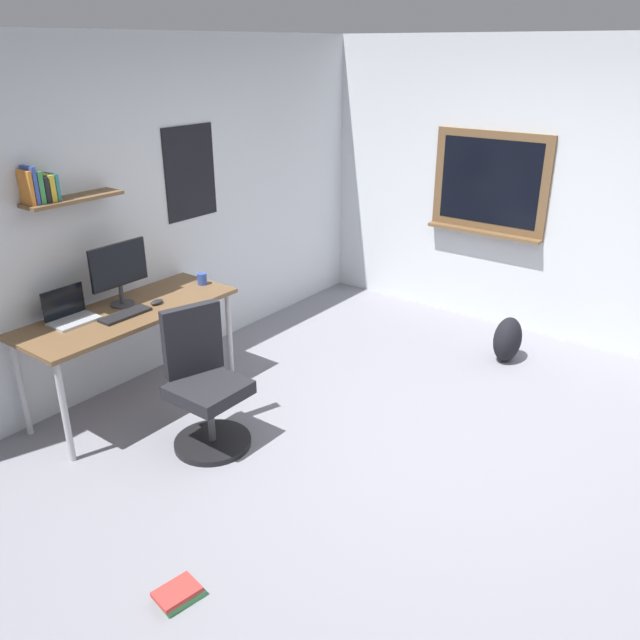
{
  "coord_description": "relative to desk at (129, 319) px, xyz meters",
  "views": [
    {
      "loc": [
        -3.24,
        -1.62,
        2.5
      ],
      "look_at": [
        -0.18,
        0.72,
        0.85
      ],
      "focal_mm": 36.14,
      "sensor_mm": 36.0,
      "label": 1
    }
  ],
  "objects": [
    {
      "name": "ground_plane",
      "position": [
        0.7,
        -2.05,
        -0.68
      ],
      "size": [
        5.2,
        5.2,
        0.0
      ],
      "primitive_type": "plane",
      "color": "gray",
      "rests_on": "ground"
    },
    {
      "name": "wall_back",
      "position": [
        0.69,
        0.39,
        0.62
      ],
      "size": [
        5.0,
        0.3,
        2.6
      ],
      "color": "silver",
      "rests_on": "ground"
    },
    {
      "name": "wall_right",
      "position": [
        3.14,
        -2.03,
        0.62
      ],
      "size": [
        0.22,
        5.0,
        2.6
      ],
      "color": "silver",
      "rests_on": "ground"
    },
    {
      "name": "desk",
      "position": [
        0.0,
        0.0,
        0.0
      ],
      "size": [
        1.59,
        0.63,
        0.76
      ],
      "color": "brown",
      "rests_on": "ground"
    },
    {
      "name": "office_chair",
      "position": [
        -0.04,
        -0.8,
        -0.28
      ],
      "size": [
        0.52,
        0.54,
        0.95
      ],
      "color": "black",
      "rests_on": "ground"
    },
    {
      "name": "laptop",
      "position": [
        -0.36,
        0.15,
        0.13
      ],
      "size": [
        0.31,
        0.21,
        0.23
      ],
      "color": "#ADAFB5",
      "rests_on": "desk"
    },
    {
      "name": "monitor_primary",
      "position": [
        0.04,
        0.1,
        0.34
      ],
      "size": [
        0.46,
        0.17,
        0.46
      ],
      "color": "#38383D",
      "rests_on": "desk"
    },
    {
      "name": "keyboard",
      "position": [
        -0.08,
        -0.08,
        0.08
      ],
      "size": [
        0.37,
        0.13,
        0.02
      ],
      "primitive_type": "cube",
      "color": "black",
      "rests_on": "desk"
    },
    {
      "name": "computer_mouse",
      "position": [
        0.2,
        -0.08,
        0.09
      ],
      "size": [
        0.1,
        0.06,
        0.03
      ],
      "primitive_type": "ellipsoid",
      "color": "#262628",
      "rests_on": "desk"
    },
    {
      "name": "coffee_mug",
      "position": [
        0.7,
        -0.03,
        0.12
      ],
      "size": [
        0.08,
        0.08,
        0.09
      ],
      "primitive_type": "cylinder",
      "color": "#334CA5",
      "rests_on": "desk"
    },
    {
      "name": "backpack",
      "position": [
        2.37,
        -1.93,
        -0.49
      ],
      "size": [
        0.32,
        0.22,
        0.39
      ],
      "primitive_type": "ellipsoid",
      "color": "black",
      "rests_on": "ground"
    },
    {
      "name": "book_stack_on_floor",
      "position": [
        -1.09,
        -1.69,
        -0.65
      ],
      "size": [
        0.25,
        0.19,
        0.06
      ],
      "color": "#3D934C",
      "rests_on": "ground"
    }
  ]
}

